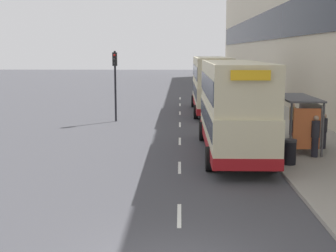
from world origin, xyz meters
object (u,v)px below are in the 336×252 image
at_px(car_0, 200,76).
at_px(double_decker_bus_near, 233,106).
at_px(pedestrian_3, 292,119).
at_px(litter_bin, 290,152).
at_px(traffic_light_far_kerb, 115,74).
at_px(double_decker_bus_ahead, 211,84).
at_px(pedestrian_2, 315,136).
at_px(pedestrian_4, 324,131).
at_px(bus_shelter, 302,113).

bearing_deg(car_0, double_decker_bus_near, -90.75).
xyz_separation_m(pedestrian_3, litter_bin, (-1.72, -6.90, -0.39)).
height_order(car_0, traffic_light_far_kerb, traffic_light_far_kerb).
xyz_separation_m(double_decker_bus_ahead, traffic_light_far_kerb, (-6.80, -4.70, 0.94)).
xyz_separation_m(pedestrian_2, pedestrian_4, (0.92, 1.82, -0.09)).
bearing_deg(pedestrian_4, double_decker_bus_ahead, 107.70).
bearing_deg(pedestrian_4, litter_bin, -125.89).
height_order(pedestrian_2, pedestrian_4, pedestrian_2).
height_order(car_0, pedestrian_2, pedestrian_2).
relative_size(bus_shelter, double_decker_bus_ahead, 0.39).
xyz_separation_m(car_0, pedestrian_2, (2.84, -52.40, 0.21)).
distance_m(double_decker_bus_ahead, pedestrian_4, 14.84).
bearing_deg(bus_shelter, double_decker_bus_ahead, 103.31).
height_order(pedestrian_2, traffic_light_far_kerb, traffic_light_far_kerb).
bearing_deg(pedestrian_4, bus_shelter, -171.98).
distance_m(double_decker_bus_ahead, litter_bin, 17.53).
xyz_separation_m(pedestrian_2, litter_bin, (-1.43, -1.42, -0.42)).
xyz_separation_m(double_decker_bus_ahead, pedestrian_4, (4.49, -14.08, -1.28)).
xyz_separation_m(bus_shelter, pedestrian_4, (1.13, 0.16, -0.87)).
relative_size(bus_shelter, pedestrian_2, 2.26).
xyz_separation_m(double_decker_bus_near, pedestrian_3, (3.80, 4.41, -1.22)).
distance_m(double_decker_bus_near, double_decker_bus_ahead, 14.83).
bearing_deg(car_0, traffic_light_far_kerb, -100.38).
relative_size(double_decker_bus_ahead, litter_bin, 10.38).
relative_size(double_decker_bus_ahead, pedestrian_2, 5.86).
relative_size(bus_shelter, pedestrian_3, 2.32).
height_order(double_decker_bus_ahead, pedestrian_3, double_decker_bus_ahead).
distance_m(pedestrian_3, traffic_light_far_kerb, 12.30).
bearing_deg(traffic_light_far_kerb, litter_bin, -54.67).
relative_size(car_0, litter_bin, 4.23).
bearing_deg(double_decker_bus_near, double_decker_bus_ahead, 90.28).
height_order(double_decker_bus_ahead, litter_bin, double_decker_bus_ahead).
bearing_deg(pedestrian_4, traffic_light_far_kerb, 140.29).
height_order(double_decker_bus_ahead, pedestrian_2, double_decker_bus_ahead).
height_order(bus_shelter, pedestrian_4, bus_shelter).
height_order(bus_shelter, pedestrian_3, bus_shelter).
bearing_deg(bus_shelter, litter_bin, -111.61).
bearing_deg(double_decker_bus_ahead, pedestrian_2, -77.32).
height_order(car_0, pedestrian_3, pedestrian_3).
relative_size(bus_shelter, pedestrian_4, 2.49).
height_order(pedestrian_4, litter_bin, pedestrian_4).
bearing_deg(pedestrian_2, pedestrian_4, 63.36).
relative_size(double_decker_bus_near, pedestrian_3, 5.59).
bearing_deg(litter_bin, pedestrian_4, 54.11).
height_order(double_decker_bus_near, pedestrian_2, double_decker_bus_near).
bearing_deg(double_decker_bus_near, pedestrian_2, -16.98).
height_order(bus_shelter, pedestrian_2, bus_shelter).
distance_m(double_decker_bus_near, pedestrian_4, 4.67).
bearing_deg(litter_bin, traffic_light_far_kerb, 125.33).
bearing_deg(bus_shelter, pedestrian_2, -82.80).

